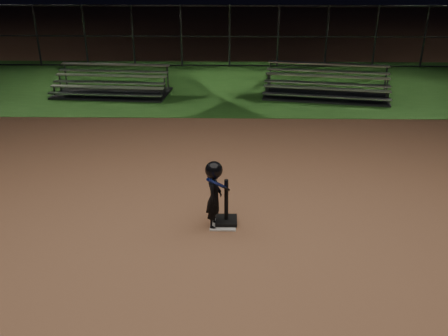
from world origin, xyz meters
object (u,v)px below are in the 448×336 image
at_px(home_plate, 223,224).
at_px(bleacher_right, 326,90).
at_px(child_batter, 214,193).
at_px(bleacher_left, 112,89).
at_px(batting_tee, 226,214).

relative_size(home_plate, bleacher_right, 0.10).
bearing_deg(home_plate, child_batter, -162.45).
bearing_deg(bleacher_right, bleacher_left, -170.77).
distance_m(batting_tee, child_batter, 0.53).
height_order(home_plate, bleacher_right, bleacher_right).
distance_m(home_plate, batting_tee, 0.19).
distance_m(home_plate, child_batter, 0.66).
height_order(home_plate, batting_tee, batting_tee).
xyz_separation_m(batting_tee, bleacher_right, (3.19, 8.35, 0.03)).
bearing_deg(bleacher_right, home_plate, -100.92).
relative_size(bleacher_left, bleacher_right, 0.91).
bearing_deg(child_batter, bleacher_right, -13.05).
bearing_deg(bleacher_right, batting_tee, -100.71).
height_order(child_batter, bleacher_right, child_batter).
height_order(batting_tee, child_batter, child_batter).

